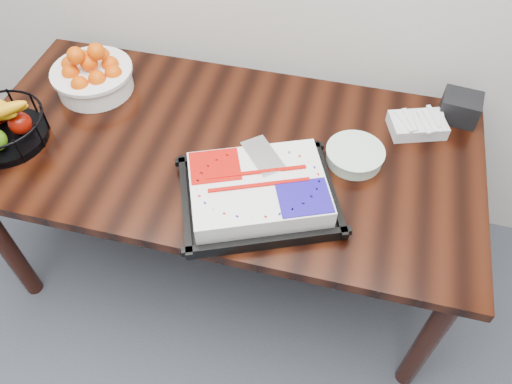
% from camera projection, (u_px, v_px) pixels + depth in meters
% --- Properties ---
extents(table, '(1.80, 0.90, 0.75)m').
position_uv_depth(table, '(226.00, 162.00, 1.84)').
color(table, black).
rests_on(table, ground).
extents(cake_tray, '(0.59, 0.54, 0.10)m').
position_uv_depth(cake_tray, '(258.00, 192.00, 1.58)').
color(cake_tray, black).
rests_on(cake_tray, table).
extents(tangerine_bowl, '(0.31, 0.31, 0.20)m').
position_uv_depth(tangerine_bowl, '(92.00, 72.00, 1.90)').
color(tangerine_bowl, white).
rests_on(tangerine_bowl, table).
extents(fruit_basket, '(0.31, 0.31, 0.16)m').
position_uv_depth(fruit_basket, '(1.00, 126.00, 1.74)').
color(fruit_basket, black).
rests_on(fruit_basket, table).
extents(plate_stack, '(0.20, 0.20, 0.05)m').
position_uv_depth(plate_stack, '(355.00, 155.00, 1.71)').
color(plate_stack, white).
rests_on(plate_stack, table).
extents(fork_bag, '(0.22, 0.18, 0.06)m').
position_uv_depth(fork_bag, '(417.00, 125.00, 1.80)').
color(fork_bag, silver).
rests_on(fork_bag, table).
extents(napkin_box, '(0.15, 0.13, 0.10)m').
position_uv_depth(napkin_box, '(460.00, 108.00, 1.83)').
color(napkin_box, black).
rests_on(napkin_box, table).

